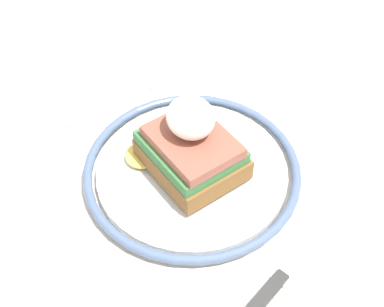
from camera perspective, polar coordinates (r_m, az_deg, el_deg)
dining_table at (r=0.66m, az=0.48°, el=-10.39°), size 0.95×0.79×0.72m
plate at (r=0.57m, az=0.00°, el=-1.83°), size 0.23×0.23×0.02m
sandwich at (r=0.54m, az=-0.10°, el=0.82°), size 0.11×0.09×0.09m
fork at (r=0.66m, az=-6.88°, el=6.09°), size 0.02×0.15×0.00m
knife at (r=0.51m, az=8.91°, el=-13.58°), size 0.06×0.20×0.01m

